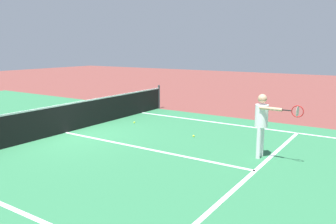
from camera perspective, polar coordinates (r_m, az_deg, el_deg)
ground_plane at (r=11.64m, az=-16.85°, el=-3.35°), size 60.00×60.00×0.00m
court_surface_inbounds at (r=11.64m, az=-16.85°, el=-3.34°), size 10.62×24.40×0.00m
line_sideline_right at (r=11.95m, az=18.85°, el=-3.08°), size 0.10×11.89×0.01m
line_service_near at (r=8.04m, az=14.48°, el=-9.57°), size 8.22×0.10×0.01m
line_center_service at (r=9.48m, az=-4.22°, el=-6.10°), size 0.10×6.40×0.01m
net at (r=11.53m, az=-16.99°, el=-0.97°), size 10.86×0.09×1.07m
player_near at (r=8.75m, az=15.65°, el=-1.10°), size 0.53×1.19×1.63m
tennis_ball_near_net at (r=12.56m, az=-5.72°, el=-1.75°), size 0.07×0.07×0.07m
tennis_ball_mid_court at (r=10.63m, az=4.34°, el=-4.06°), size 0.07×0.07×0.07m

